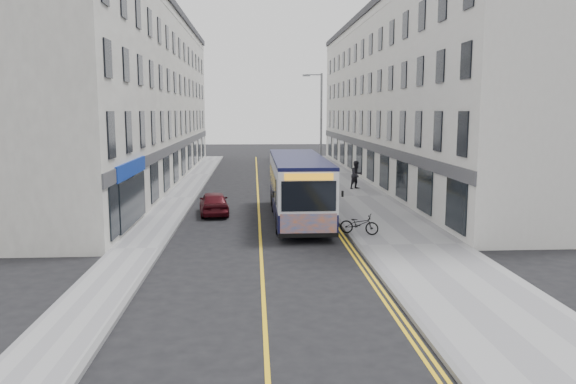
{
  "coord_description": "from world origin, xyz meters",
  "views": [
    {
      "loc": [
        -0.25,
        -23.41,
        5.58
      ],
      "look_at": [
        1.41,
        3.82,
        1.6
      ],
      "focal_mm": 35.0,
      "sensor_mm": 36.0,
      "label": 1
    }
  ],
  "objects": [
    {
      "name": "terrace_west",
      "position": [
        -9.0,
        21.0,
        6.5
      ],
      "size": [
        6.0,
        46.0,
        13.0
      ],
      "primitive_type": "cube",
      "color": "silver",
      "rests_on": "ground"
    },
    {
      "name": "streetlamp",
      "position": [
        4.17,
        14.0,
        4.38
      ],
      "size": [
        1.32,
        0.18,
        8.0
      ],
      "color": "gray",
      "rests_on": "ground"
    },
    {
      "name": "kerb_east",
      "position": [
        4.0,
        12.0,
        0.07
      ],
      "size": [
        0.18,
        64.0,
        0.13
      ],
      "primitive_type": "cube",
      "color": "slate",
      "rests_on": "ground"
    },
    {
      "name": "pedestrian_near",
      "position": [
        4.61,
        12.03,
        1.11
      ],
      "size": [
        0.85,
        0.72,
        1.98
      ],
      "primitive_type": "imported",
      "rotation": [
        0.0,
        0.0,
        -0.41
      ],
      "color": "olive",
      "rests_on": "pavement_east"
    },
    {
      "name": "road_dbl_yellow_outer",
      "position": [
        3.75,
        12.0,
        0.0
      ],
      "size": [
        0.1,
        64.0,
        0.01
      ],
      "primitive_type": "cube",
      "color": "yellow",
      "rests_on": "ground"
    },
    {
      "name": "ground",
      "position": [
        0.0,
        0.0,
        0.0
      ],
      "size": [
        140.0,
        140.0,
        0.0
      ],
      "primitive_type": "plane",
      "color": "black",
      "rests_on": "ground"
    },
    {
      "name": "city_bus",
      "position": [
        2.0,
        4.92,
        1.77
      ],
      "size": [
        2.6,
        11.16,
        3.24
      ],
      "color": "black",
      "rests_on": "ground"
    },
    {
      "name": "road_centre_line",
      "position": [
        0.0,
        12.0,
        0.0
      ],
      "size": [
        0.12,
        64.0,
        0.01
      ],
      "primitive_type": "cube",
      "color": "yellow",
      "rests_on": "ground"
    },
    {
      "name": "terrace_east",
      "position": [
        11.5,
        21.0,
        6.5
      ],
      "size": [
        6.0,
        46.0,
        13.0
      ],
      "primitive_type": "cube",
      "color": "silver",
      "rests_on": "ground"
    },
    {
      "name": "road_dbl_yellow_inner",
      "position": [
        3.55,
        12.0,
        0.0
      ],
      "size": [
        0.1,
        64.0,
        0.01
      ],
      "primitive_type": "cube",
      "color": "yellow",
      "rests_on": "ground"
    },
    {
      "name": "pavement_west",
      "position": [
        -5.0,
        12.0,
        0.06
      ],
      "size": [
        2.0,
        64.0,
        0.12
      ],
      "primitive_type": "cube",
      "color": "gray",
      "rests_on": "ground"
    },
    {
      "name": "pedestrian_far",
      "position": [
        6.92,
        15.25,
        1.1
      ],
      "size": [
        1.2,
        1.13,
        1.96
      ],
      "primitive_type": "imported",
      "rotation": [
        0.0,
        0.0,
        0.54
      ],
      "color": "black",
      "rests_on": "pavement_east"
    },
    {
      "name": "car_maroon",
      "position": [
        -2.42,
        6.63,
        0.64
      ],
      "size": [
        1.93,
        3.89,
        1.28
      ],
      "primitive_type": "imported",
      "rotation": [
        0.0,
        0.0,
        3.26
      ],
      "color": "#480C13",
      "rests_on": "ground"
    },
    {
      "name": "kerb_west",
      "position": [
        -4.0,
        12.0,
        0.07
      ],
      "size": [
        0.18,
        64.0,
        0.13
      ],
      "primitive_type": "cube",
      "color": "slate",
      "rests_on": "ground"
    },
    {
      "name": "car_white",
      "position": [
        2.56,
        22.43,
        0.7
      ],
      "size": [
        1.76,
        4.36,
        1.41
      ],
      "primitive_type": "imported",
      "rotation": [
        0.0,
        0.0,
        0.06
      ],
      "color": "white",
      "rests_on": "ground"
    },
    {
      "name": "pavement_east",
      "position": [
        6.25,
        12.0,
        0.06
      ],
      "size": [
        4.5,
        64.0,
        0.12
      ],
      "primitive_type": "cube",
      "color": "gray",
      "rests_on": "ground"
    },
    {
      "name": "bicycle",
      "position": [
        4.4,
        0.79,
        0.58
      ],
      "size": [
        1.84,
        1.24,
        0.91
      ],
      "primitive_type": "imported",
      "rotation": [
        0.0,
        0.0,
        1.17
      ],
      "color": "black",
      "rests_on": "pavement_east"
    }
  ]
}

